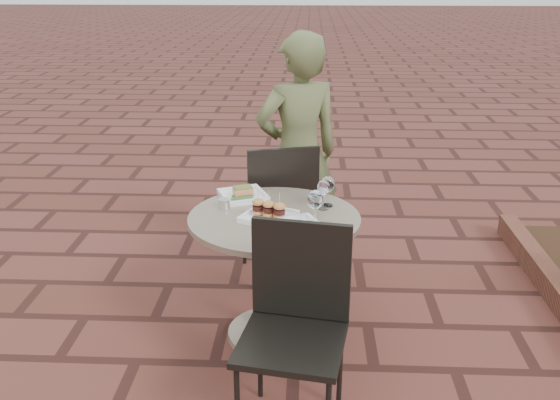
{
  "coord_description": "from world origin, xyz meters",
  "views": [
    {
      "loc": [
        0.06,
        -2.73,
        1.96
      ],
      "look_at": [
        -0.08,
        0.27,
        0.82
      ],
      "focal_mm": 40.0,
      "sensor_mm": 36.0,
      "label": 1
    }
  ],
  "objects_px": {
    "diner": "(298,155)",
    "plate_sliders": "(269,213)",
    "plate_salmon": "(243,194)",
    "plate_tuna": "(295,230)",
    "cafe_table": "(274,259)",
    "chair_far": "(280,202)",
    "chair_near": "(296,311)"
  },
  "relations": [
    {
      "from": "plate_sliders",
      "to": "diner",
      "type": "bearing_deg",
      "value": 82.11
    },
    {
      "from": "chair_near",
      "to": "plate_sliders",
      "type": "height_order",
      "value": "chair_near"
    },
    {
      "from": "diner",
      "to": "plate_sliders",
      "type": "relative_size",
      "value": 4.96
    },
    {
      "from": "chair_far",
      "to": "plate_tuna",
      "type": "relative_size",
      "value": 2.45
    },
    {
      "from": "plate_salmon",
      "to": "plate_sliders",
      "type": "distance_m",
      "value": 0.35
    },
    {
      "from": "cafe_table",
      "to": "chair_near",
      "type": "distance_m",
      "value": 0.66
    },
    {
      "from": "chair_far",
      "to": "plate_salmon",
      "type": "bearing_deg",
      "value": 50.52
    },
    {
      "from": "chair_near",
      "to": "plate_tuna",
      "type": "distance_m",
      "value": 0.47
    },
    {
      "from": "diner",
      "to": "plate_tuna",
      "type": "xyz_separation_m",
      "value": [
        0.01,
        -1.12,
        -0.05
      ]
    },
    {
      "from": "chair_far",
      "to": "plate_sliders",
      "type": "height_order",
      "value": "chair_far"
    },
    {
      "from": "cafe_table",
      "to": "chair_near",
      "type": "relative_size",
      "value": 0.97
    },
    {
      "from": "chair_near",
      "to": "plate_salmon",
      "type": "relative_size",
      "value": 2.94
    },
    {
      "from": "cafe_table",
      "to": "plate_salmon",
      "type": "xyz_separation_m",
      "value": [
        -0.19,
        0.26,
        0.27
      ]
    },
    {
      "from": "plate_tuna",
      "to": "cafe_table",
      "type": "bearing_deg",
      "value": 117.1
    },
    {
      "from": "chair_near",
      "to": "plate_tuna",
      "type": "relative_size",
      "value": 2.45
    },
    {
      "from": "chair_near",
      "to": "plate_sliders",
      "type": "relative_size",
      "value": 2.91
    },
    {
      "from": "chair_near",
      "to": "plate_salmon",
      "type": "distance_m",
      "value": 0.99
    },
    {
      "from": "diner",
      "to": "chair_near",
      "type": "bearing_deg",
      "value": 67.73
    },
    {
      "from": "chair_near",
      "to": "diner",
      "type": "xyz_separation_m",
      "value": [
        -0.03,
        1.55,
        0.24
      ]
    },
    {
      "from": "cafe_table",
      "to": "chair_far",
      "type": "height_order",
      "value": "chair_far"
    },
    {
      "from": "diner",
      "to": "plate_sliders",
      "type": "height_order",
      "value": "diner"
    },
    {
      "from": "chair_far",
      "to": "diner",
      "type": "distance_m",
      "value": 0.35
    },
    {
      "from": "plate_salmon",
      "to": "chair_far",
      "type": "bearing_deg",
      "value": 65.59
    },
    {
      "from": "cafe_table",
      "to": "plate_salmon",
      "type": "height_order",
      "value": "plate_salmon"
    },
    {
      "from": "chair_far",
      "to": "diner",
      "type": "bearing_deg",
      "value": -130.47
    },
    {
      "from": "chair_near",
      "to": "plate_tuna",
      "type": "bearing_deg",
      "value": 102.5
    },
    {
      "from": "diner",
      "to": "plate_sliders",
      "type": "distance_m",
      "value": 0.96
    },
    {
      "from": "plate_salmon",
      "to": "plate_tuna",
      "type": "relative_size",
      "value": 0.83
    },
    {
      "from": "plate_salmon",
      "to": "plate_tuna",
      "type": "height_order",
      "value": "plate_salmon"
    },
    {
      "from": "diner",
      "to": "plate_salmon",
      "type": "bearing_deg",
      "value": 42.02
    },
    {
      "from": "chair_near",
      "to": "plate_sliders",
      "type": "xyz_separation_m",
      "value": [
        -0.16,
        0.6,
        0.21
      ]
    },
    {
      "from": "cafe_table",
      "to": "chair_far",
      "type": "bearing_deg",
      "value": 90.23
    }
  ]
}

